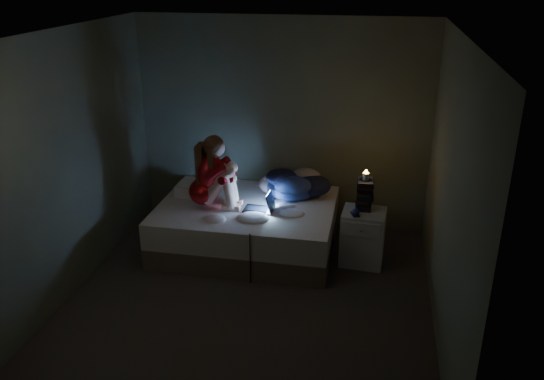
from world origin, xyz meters
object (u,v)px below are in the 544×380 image
(bed, at_px, (247,226))
(woman, at_px, (203,171))
(laptop, at_px, (258,201))
(candle, at_px, (366,175))
(phone, at_px, (355,215))
(nightstand, at_px, (363,237))

(bed, xyz_separation_m, woman, (-0.47, -0.13, 0.70))
(bed, relative_size, laptop, 6.07)
(bed, bearing_deg, woman, -165.00)
(candle, distance_m, phone, 0.44)
(nightstand, height_order, candle, candle)
(bed, relative_size, woman, 2.36)
(woman, xyz_separation_m, phone, (1.72, -0.08, -0.35))
(woman, bearing_deg, candle, 0.53)
(bed, height_order, candle, candle)
(laptop, bearing_deg, phone, -1.71)
(bed, bearing_deg, nightstand, -4.15)
(nightstand, relative_size, phone, 4.45)
(woman, relative_size, nightstand, 1.37)
(laptop, bearing_deg, nightstand, 3.89)
(nightstand, height_order, phone, phone)
(woman, relative_size, candle, 10.65)
(phone, bearing_deg, woman, 154.17)
(laptop, xyz_separation_m, nightstand, (1.18, 0.04, -0.36))
(candle, bearing_deg, phone, -112.31)
(bed, height_order, woman, woman)
(phone, bearing_deg, bed, 147.53)
(bed, relative_size, nightstand, 3.23)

